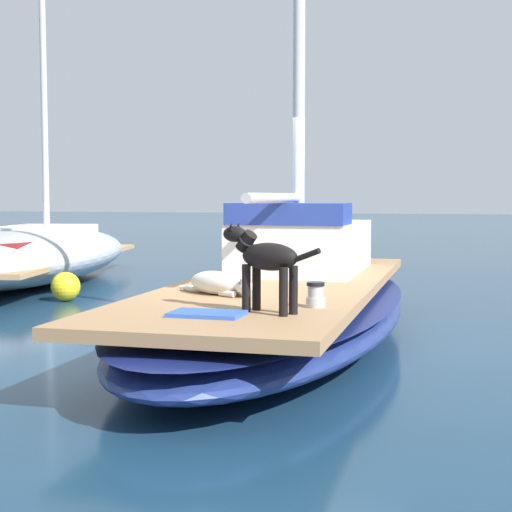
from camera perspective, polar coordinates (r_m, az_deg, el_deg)
ground_plane at (r=8.48m, az=1.84°, el=-6.31°), size 120.00×120.00×0.00m
sailboat_main at (r=8.43m, az=1.84°, el=-4.07°), size 2.60×7.27×0.66m
mast_main at (r=9.32m, az=2.98°, el=18.00°), size 0.14×2.27×6.93m
cabin_house at (r=9.44m, az=3.38°, el=0.94°), size 1.43×2.24×0.84m
dog_black at (r=6.12m, az=0.66°, el=-0.26°), size 0.90×0.44×0.70m
dog_white at (r=7.26m, az=-2.80°, el=-2.02°), size 0.89×0.51×0.22m
deck_winch at (r=6.46m, az=4.39°, el=-2.91°), size 0.16×0.16×0.21m
coiled_rope at (r=7.59m, az=-4.01°, el=-2.38°), size 0.32×0.32×0.04m
deck_towel at (r=6.01m, az=-3.63°, el=-4.25°), size 0.56×0.36×0.03m
moored_boat_port_side at (r=14.72m, az=-16.07°, el=0.16°), size 4.04×7.78×5.63m
mooring_buoy at (r=12.02m, az=-13.79°, el=-2.19°), size 0.44×0.44×0.44m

